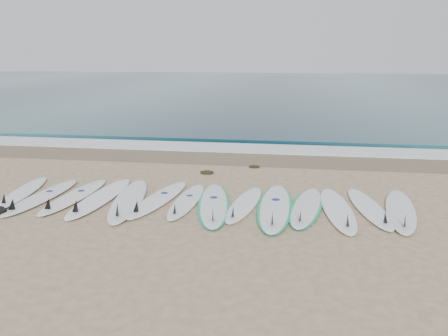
# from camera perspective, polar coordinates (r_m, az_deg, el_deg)

# --- Properties ---
(ground) EXTENTS (120.00, 120.00, 0.00)m
(ground) POSITION_cam_1_polar(r_m,az_deg,el_deg) (9.14, -3.08, -4.74)
(ground) COLOR tan
(ocean) EXTENTS (120.00, 55.00, 0.03)m
(ocean) POSITION_cam_1_polar(r_m,az_deg,el_deg) (41.08, 6.08, 10.54)
(ocean) COLOR #1C4957
(ocean) RESTS_ON ground
(wet_sand_band) EXTENTS (120.00, 1.80, 0.01)m
(wet_sand_band) POSITION_cam_1_polar(r_m,az_deg,el_deg) (13.01, 0.50, 1.28)
(wet_sand_band) COLOR brown
(wet_sand_band) RESTS_ON ground
(foam_band) EXTENTS (120.00, 1.40, 0.04)m
(foam_band) POSITION_cam_1_polar(r_m,az_deg,el_deg) (14.36, 1.27, 2.64)
(foam_band) COLOR silver
(foam_band) RESTS_ON ground
(wave_crest) EXTENTS (120.00, 1.00, 0.10)m
(wave_crest) POSITION_cam_1_polar(r_m,az_deg,el_deg) (15.82, 1.95, 3.88)
(wave_crest) COLOR #1C4957
(wave_crest) RESTS_ON ground
(surfboard_0) EXTENTS (0.82, 2.38, 0.30)m
(surfboard_0) POSITION_cam_1_polar(r_m,az_deg,el_deg) (10.70, -24.90, -2.90)
(surfboard_0) COLOR white
(surfboard_0) RESTS_ON ground
(surfboard_1) EXTENTS (0.73, 2.61, 0.33)m
(surfboard_1) POSITION_cam_1_polar(r_m,az_deg,el_deg) (10.18, -22.84, -3.51)
(surfboard_1) COLOR white
(surfboard_1) RESTS_ON ground
(surfboard_2) EXTENTS (0.75, 2.60, 0.33)m
(surfboard_2) POSITION_cam_1_polar(r_m,az_deg,el_deg) (9.97, -19.11, -3.54)
(surfboard_2) COLOR white
(surfboard_2) RESTS_ON ground
(surfboard_3) EXTENTS (0.72, 2.83, 0.36)m
(surfboard_3) POSITION_cam_1_polar(r_m,az_deg,el_deg) (9.70, -15.99, -3.76)
(surfboard_3) COLOR white
(surfboard_3) RESTS_ON ground
(surfboard_4) EXTENTS (1.06, 2.96, 0.37)m
(surfboard_4) POSITION_cam_1_polar(r_m,az_deg,el_deg) (9.39, -12.41, -4.12)
(surfboard_4) COLOR white
(surfboard_4) RESTS_ON ground
(surfboard_5) EXTENTS (0.98, 2.68, 0.34)m
(surfboard_5) POSITION_cam_1_polar(r_m,az_deg,el_deg) (9.36, -8.68, -4.03)
(surfboard_5) COLOR white
(surfboard_5) RESTS_ON ground
(surfboard_6) EXTENTS (0.58, 2.37, 0.30)m
(surfboard_6) POSITION_cam_1_polar(r_m,az_deg,el_deg) (9.18, -5.00, -4.35)
(surfboard_6) COLOR white
(surfboard_6) RESTS_ON ground
(surfboard_7) EXTENTS (1.08, 2.82, 0.35)m
(surfboard_7) POSITION_cam_1_polar(r_m,az_deg,el_deg) (8.97, -1.35, -4.75)
(surfboard_7) COLOR white
(surfboard_7) RESTS_ON ground
(surfboard_8) EXTENTS (0.84, 2.40, 0.30)m
(surfboard_8) POSITION_cam_1_polar(r_m,az_deg,el_deg) (8.96, 2.58, -4.77)
(surfboard_8) COLOR white
(surfboard_8) RESTS_ON ground
(surfboard_9) EXTENTS (0.74, 2.93, 0.37)m
(surfboard_9) POSITION_cam_1_polar(r_m,az_deg,el_deg) (8.87, 6.66, -5.06)
(surfboard_9) COLOR white
(surfboard_9) RESTS_ON ground
(surfboard_10) EXTENTS (1.01, 2.62, 0.32)m
(surfboard_10) POSITION_cam_1_polar(r_m,az_deg,el_deg) (8.99, 10.69, -4.99)
(surfboard_10) COLOR white
(surfboard_10) RESTS_ON ground
(surfboard_11) EXTENTS (0.74, 2.71, 0.34)m
(surfboard_11) POSITION_cam_1_polar(r_m,az_deg,el_deg) (8.93, 14.69, -5.30)
(surfboard_11) COLOR white
(surfboard_11) RESTS_ON ground
(surfboard_12) EXTENTS (0.86, 2.53, 0.32)m
(surfboard_12) POSITION_cam_1_polar(r_m,az_deg,el_deg) (9.21, 18.54, -5.00)
(surfboard_12) COLOR white
(surfboard_12) RESTS_ON ground
(surfboard_13) EXTENTS (0.99, 2.73, 0.34)m
(surfboard_13) POSITION_cam_1_polar(r_m,az_deg,el_deg) (9.28, 22.09, -5.17)
(surfboard_13) COLOR white
(surfboard_13) RESTS_ON ground
(seaweed_near) EXTENTS (0.37, 0.28, 0.07)m
(seaweed_near) POSITION_cam_1_polar(r_m,az_deg,el_deg) (11.39, -2.24, -0.55)
(seaweed_near) COLOR black
(seaweed_near) RESTS_ON ground
(seaweed_far) EXTENTS (0.31, 0.24, 0.06)m
(seaweed_far) POSITION_cam_1_polar(r_m,az_deg,el_deg) (12.00, 3.97, 0.20)
(seaweed_far) COLOR black
(seaweed_far) RESTS_ON ground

